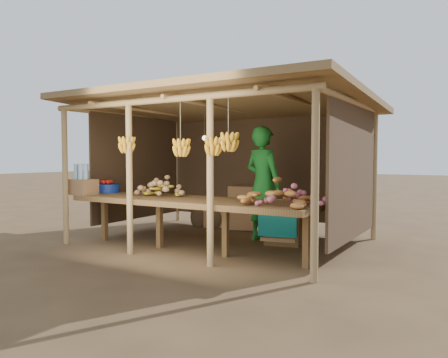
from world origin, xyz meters
The scene contains 13 objects.
ground centered at (0.00, 0.00, 0.00)m, with size 60.00×60.00×0.00m, color brown.
stall_structure centered at (0.01, -0.02, 1.91)m, with size 4.70×3.50×2.43m.
counter centered at (0.00, -0.95, 0.74)m, with size 3.90×1.05×0.80m.
potato_heap centered at (-0.66, -0.88, 0.98)m, with size 0.87×0.52×0.36m, color #A67E55, non-canonical shape.
sweet_potato_heap centered at (1.38, -1.07, 0.98)m, with size 0.96×0.58×0.36m, color #AD6B2C, non-canonical shape.
onion_heap centered at (1.70, -1.06, 0.98)m, with size 0.84×0.50×0.36m, color #B1566B, non-canonical shape.
banana_pile centered at (-0.63, -0.81, 0.97)m, with size 0.53×0.32×0.34m, color yellow, non-canonical shape.
tomato_basin centered at (-1.90, -0.78, 0.89)m, with size 0.42×0.42×0.22m.
bottle_box centered at (-1.90, -1.30, 0.99)m, with size 0.43×0.36×0.51m.
vendor centered at (0.55, 0.36, 0.96)m, with size 0.70×0.46×1.93m, color #186C23.
tarp_crate centered at (0.94, 0.33, 0.30)m, with size 0.72×0.65×0.74m.
carton_stack centered at (-0.46, 1.19, 0.37)m, with size 1.19×0.55×0.83m.
burlap_sacks centered at (-1.05, 1.11, 0.24)m, with size 0.79×0.41×0.56m.
Camera 1 is at (3.75, -6.20, 1.43)m, focal length 35.00 mm.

